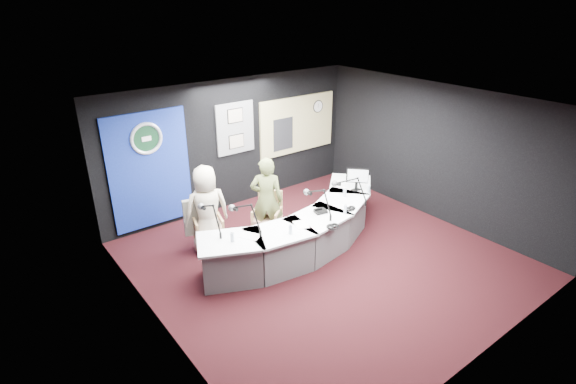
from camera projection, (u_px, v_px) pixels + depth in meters
ground at (324, 259)px, 8.08m from camera, size 6.00×6.00×0.00m
ceiling at (330, 105)px, 6.94m from camera, size 6.00×6.00×0.02m
wall_back at (233, 144)px, 9.68m from camera, size 6.00×0.02×2.80m
wall_front at (496, 268)px, 5.33m from camera, size 6.00×0.02×2.80m
wall_left at (155, 244)px, 5.84m from camera, size 0.02×6.00×2.80m
wall_right at (436, 153)px, 9.17m from camera, size 0.02×6.00×2.80m
broadcast_desk at (303, 230)px, 8.29m from camera, size 4.50×1.90×0.75m
backdrop_panel at (150, 170)px, 8.66m from camera, size 1.60×0.05×2.30m
agency_seal at (146, 139)px, 8.37m from camera, size 0.63×0.07×0.63m
seal_center at (146, 139)px, 8.37m from camera, size 0.48×0.01×0.48m
pinboard at (235, 128)px, 9.54m from camera, size 0.90×0.04×1.10m
framed_photo_upper at (235, 116)px, 9.41m from camera, size 0.34×0.02×0.27m
framed_photo_lower at (237, 141)px, 9.64m from camera, size 0.34×0.02×0.27m
booth_window_frame at (298, 124)px, 10.57m from camera, size 2.12×0.06×1.32m
booth_glow at (298, 125)px, 10.56m from camera, size 2.00×0.02×1.20m
equipment_rack at (283, 134)px, 10.36m from camera, size 0.55×0.02×0.75m
wall_clock at (318, 106)px, 10.74m from camera, size 0.28×0.01×0.28m
armchair_left at (208, 227)px, 8.19m from camera, size 0.66×0.66×0.95m
armchair_right at (267, 217)px, 8.54m from camera, size 0.77×0.77×0.98m
draped_jacket at (197, 217)px, 8.26m from camera, size 0.51×0.23×0.70m
person_man at (207, 210)px, 8.05m from camera, size 0.90×0.68×1.66m
person_woman at (267, 200)px, 8.40m from camera, size 0.73×0.71×1.68m
computer_monitor at (357, 175)px, 8.91m from camera, size 0.31×0.32×0.29m
desk_phone at (321, 211)px, 8.11m from camera, size 0.24×0.21×0.05m
headphones_near at (350, 208)px, 8.23m from camera, size 0.20×0.20×0.03m
headphones_far at (333, 226)px, 7.61m from camera, size 0.23×0.23×0.04m
paper_stack at (250, 236)px, 7.34m from camera, size 0.35×0.39×0.00m
notepad at (301, 225)px, 7.70m from camera, size 0.30×0.36×0.00m
boom_mic_a at (210, 215)px, 7.37m from camera, size 0.16×0.74×0.60m
boom_mic_b at (246, 215)px, 7.37m from camera, size 0.29×0.72×0.60m
boom_mic_c at (318, 199)px, 7.92m from camera, size 0.16×0.74×0.60m
boom_mic_d at (350, 188)px, 8.38m from camera, size 0.42×0.66×0.60m
water_bottles at (312, 212)px, 7.94m from camera, size 3.21×0.59×0.18m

